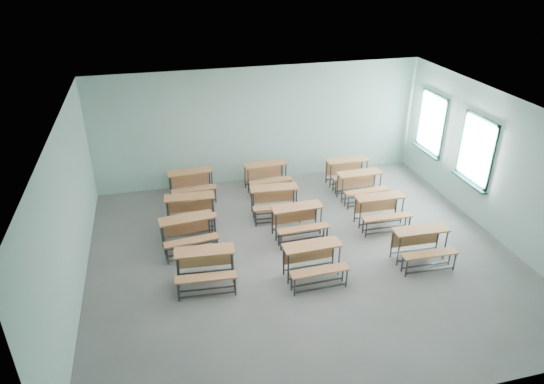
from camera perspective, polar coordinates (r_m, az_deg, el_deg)
The scene contains 13 objects.
room at distance 9.83m, azimuth 4.32°, elevation 0.38°, with size 9.04×8.04×3.24m.
desk_unit_r0c0 at distance 9.60m, azimuth -7.87°, elevation -8.30°, with size 1.22×0.87×0.73m.
desk_unit_r0c1 at distance 9.70m, azimuth 4.90°, elevation -7.68°, with size 1.18×0.81×0.73m.
desk_unit_r0c2 at distance 10.62m, azimuth 17.23°, elevation -5.56°, with size 1.19×0.82×0.73m.
desk_unit_r1c0 at distance 10.71m, azimuth -9.89°, elevation -4.35°, with size 1.24×0.90×0.73m.
desk_unit_r1c1 at distance 11.00m, azimuth 3.10°, elevation -3.03°, with size 1.19×0.81×0.73m.
desk_unit_r1c2 at distance 11.70m, azimuth 12.70°, elevation -1.72°, with size 1.18×0.81×0.73m.
desk_unit_r2c0 at distance 11.57m, azimuth -9.58°, elevation -1.75°, with size 1.22×0.86×0.73m.
desk_unit_r2c1 at distance 11.82m, azimuth 0.33°, elevation -0.67°, with size 1.22×0.87×0.73m.
desk_unit_r2c2 at distance 12.79m, azimuth 10.41°, elevation 1.14°, with size 1.19×0.81×0.73m.
desk_unit_r3c0 at distance 12.84m, azimuth -9.47°, elevation 1.31°, with size 1.22×0.86×0.73m.
desk_unit_r3c1 at distance 13.10m, azimuth -0.64°, elevation 2.26°, with size 1.21×0.86×0.73m.
desk_unit_r3c2 at distance 13.51m, azimuth 8.96°, elevation 2.73°, with size 1.18×0.80×0.73m.
Camera 1 is at (-2.77, -8.26, 6.04)m, focal length 32.00 mm.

